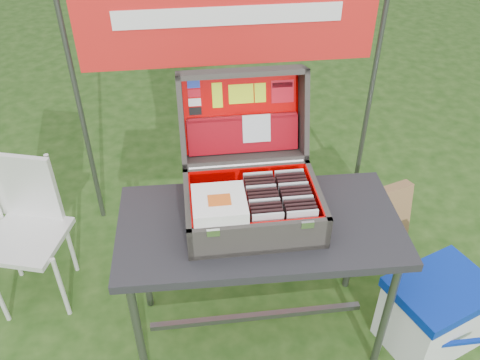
{
  "coord_description": "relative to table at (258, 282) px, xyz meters",
  "views": [
    {
      "loc": [
        -0.26,
        -1.5,
        2.23
      ],
      "look_at": [
        -0.06,
        0.1,
        0.98
      ],
      "focal_mm": 38.0,
      "sensor_mm": 36.0,
      "label": 1
    }
  ],
  "objects": [
    {
      "name": "chair_seat",
      "position": [
        -1.13,
        0.39,
        0.04
      ],
      "size": [
        0.46,
        0.46,
        0.03
      ],
      "primitive_type": "cube",
      "rotation": [
        0.0,
        0.0,
        -0.29
      ],
      "color": "silver",
      "rests_on": "ground"
    },
    {
      "name": "cd_right_7",
      "position": [
        0.14,
        0.02,
        0.48
      ],
      "size": [
        0.13,
        0.01,
        0.14
      ],
      "primitive_type": "cube",
      "color": "black",
      "rests_on": "suitcase_liner_floor"
    },
    {
      "name": "songbook_7",
      "position": [
        -0.18,
        -0.06,
        0.57
      ],
      "size": [
        0.21,
        0.21,
        0.0
      ],
      "primitive_type": "cube",
      "color": "white",
      "rests_on": "suitcase_base_wall_front"
    },
    {
      "name": "chair",
      "position": [
        -1.13,
        0.39,
        0.03
      ],
      "size": [
        0.47,
        0.5,
        0.81
      ],
      "primitive_type": null,
      "rotation": [
        0.0,
        0.0,
        -0.29
      ],
      "color": "silver",
      "rests_on": "ground"
    },
    {
      "name": "table",
      "position": [
        0.0,
        0.0,
        0.0
      ],
      "size": [
        1.23,
        0.64,
        0.76
      ],
      "primitive_type": null,
      "rotation": [
        0.0,
        0.0,
        -0.03
      ],
      "color": "#2A2A2F",
      "rests_on": "ground"
    },
    {
      "name": "suitcase_latch_right",
      "position": [
        0.15,
        -0.19,
        0.52
      ],
      "size": [
        0.05,
        0.01,
        0.03
      ],
      "primitive_type": "cube",
      "color": "silver",
      "rests_on": "suitcase_base_wall_front"
    },
    {
      "name": "cd_right_12",
      "position": [
        0.14,
        0.13,
        0.48
      ],
      "size": [
        0.13,
        0.01,
        0.14
      ],
      "primitive_type": "cube",
      "color": "silver",
      "rests_on": "suitcase_liner_floor"
    },
    {
      "name": "cd_left_7",
      "position": [
        0.01,
        0.02,
        0.48
      ],
      "size": [
        0.13,
        0.01,
        0.14
      ],
      "primitive_type": "cube",
      "color": "black",
      "rests_on": "suitcase_liner_floor"
    },
    {
      "name": "songbook_4",
      "position": [
        -0.18,
        -0.06,
        0.55
      ],
      "size": [
        0.21,
        0.21,
        0.0
      ],
      "primitive_type": "cube",
      "color": "white",
      "rests_on": "suitcase_base_wall_front"
    },
    {
      "name": "cd_left_9",
      "position": [
        0.01,
        0.06,
        0.48
      ],
      "size": [
        0.13,
        0.01,
        0.14
      ],
      "primitive_type": "cube",
      "color": "black",
      "rests_on": "suitcase_liner_floor"
    },
    {
      "name": "table_leg_fl",
      "position": [
        -0.55,
        -0.24,
        -0.02
      ],
      "size": [
        0.04,
        0.04,
        0.72
      ],
      "primitive_type": "cylinder",
      "color": "#59595B",
      "rests_on": "ground"
    },
    {
      "name": "songbook_8",
      "position": [
        -0.18,
        -0.06,
        0.57
      ],
      "size": [
        0.21,
        0.21,
        0.0
      ],
      "primitive_type": "cube",
      "color": "white",
      "rests_on": "suitcase_base_wall_front"
    },
    {
      "name": "suitcase",
      "position": [
        -0.03,
        0.07,
        0.64
      ],
      "size": [
        0.57,
        0.56,
        0.52
      ],
      "primitive_type": null,
      "color": "#48433E",
      "rests_on": "table"
    },
    {
      "name": "chair_leg_bl",
      "position": [
        -1.29,
        0.55,
        -0.17
      ],
      "size": [
        0.02,
        0.02,
        0.42
      ],
      "primitive_type": "cylinder",
      "color": "silver",
      "rests_on": "ground"
    },
    {
      "name": "cd_right_5",
      "position": [
        0.14,
        -0.03,
        0.48
      ],
      "size": [
        0.13,
        0.01,
        0.14
      ],
      "primitive_type": "cube",
      "color": "black",
      "rests_on": "suitcase_liner_floor"
    },
    {
      "name": "cooler",
      "position": [
        0.85,
        -0.15,
        -0.18
      ],
      "size": [
        0.56,
        0.49,
        0.41
      ],
      "primitive_type": null,
      "rotation": [
        0.0,
        0.0,
        0.36
      ],
      "color": "white",
      "rests_on": "ground"
    },
    {
      "name": "cd_left_12",
      "position": [
        0.01,
        0.13,
        0.48
      ],
      "size": [
        0.13,
        0.01,
        0.14
      ],
      "primitive_type": "cube",
      "color": "silver",
      "rests_on": "suitcase_liner_floor"
    },
    {
      "name": "suitcase_pocket_edge",
      "position": [
        -0.03,
        0.37,
        0.68
      ],
      "size": [
        0.49,
        0.02,
        0.02
      ],
      "primitive_type": "cube",
      "rotation": [
        -1.87,
        0.0,
        0.0
      ],
      "color": "maroon",
      "rests_on": "suitcase_lid_pocket"
    },
    {
      "name": "suitcase_lid_rim_right",
      "position": [
        0.24,
        0.35,
        0.7
      ],
      "size": [
        0.02,
        0.26,
        0.43
      ],
      "primitive_type": "cube",
      "rotation": [
        -1.87,
        0.0,
        0.0
      ],
      "color": "#48433E",
      "rests_on": "suitcase_lid_back"
    },
    {
      "name": "cooler_lid",
      "position": [
        0.85,
        -0.15,
        -0.0
      ],
      "size": [
        0.56,
        0.49,
        0.05
      ],
      "primitive_type": "cube",
      "rotation": [
        0.0,
        0.0,
        0.36
      ],
      "color": "#06269C",
      "rests_on": "cooler_body"
    },
    {
      "name": "suitcase_latch_left",
      "position": [
        -0.21,
        -0.19,
        0.52
      ],
      "size": [
        0.05,
        0.01,
        0.03
      ],
      "primitive_type": "cube",
      "color": "silver",
      "rests_on": "suitcase_base_wall_front"
    },
    {
      "name": "banner_post_right",
      "position": [
        0.83,
        1.02,
        0.47
      ],
      "size": [
        0.03,
        0.03,
        1.7
      ],
      "primitive_type": "cylinder",
      "color": "#59595B",
      "rests_on": "ground"
    },
    {
      "name": "cd_left_6",
      "position": [
        0.01,
        -0.01,
        0.48
      ],
      "size": [
        0.13,
        0.01,
        0.14
      ],
      "primitive_type": "cube",
      "color": "black",
      "rests_on": "suitcase_liner_floor"
    },
    {
      "name": "ground",
      "position": [
        -0.02,
        -0.08,
        -0.38
      ],
      "size": [
        80.0,
        80.0,
        0.0
      ],
      "primitive_type": "plane",
      "color": "#1B3D0F",
      "rests_on": "ground"
    },
    {
      "name": "suitcase_pocket_cd",
      "position": [
        0.03,
        0.34,
        0.64
      ],
      "size": [
        0.13,
        0.05,
        0.12
      ],
      "primitive_type": "cube",
      "rotation": [
        -1.87,
        0.0,
        0.0
      ],
      "color": "silver",
      "rests_on": "suitcase_lid_pocket"
    },
    {
      "name": "lid_sticker_band_bar",
      "position": [
        0.16,
        0.43,
        0.8
      ],
      "size": [
        0.09,
        0.01,
        0.02
      ],
      "primitive_type": "cube",
      "rotation": [
        -1.87,
        0.0,
        0.0
      ],
      "color": "black",
      "rests_on": "suitcase_lid_liner"
    },
    {
      "name": "banner",
      "position": [
        -0.02,
        1.01,
        0.92
      ],
      "size": [
        1.6,
        0.02,
        0.55
      ],
      "primitive_type": "cube",
      "color": "red",
      "rests_on": "banner_post_left"
    },
    {
      "name": "cd_right_9",
      "position": [
        0.14,
        0.06,
        0.48
      ],
      "size": [
        0.13,
        0.01,
        0.14
      ],
      "primitive_type": "cube",
      "color": "black",
      "rests_on": "suitcase_liner_floor"
    },
    {
      "name": "cd_left_8",
      "position": [
        0.01,
        0.04,
        0.48
      ],
      "size": [
        0.13,
        0.01,
        0.14
      ],
      "primitive_type": "cube",
      "color": "silver",
      "rests_on": "suitcase_liner_floor"
    },
    {
      "name": "suitcase_base_wall_right",
      "position": [
        0.24,
        0.01,
        0.46
      ],
      "size": [
        0.02,
        0.4,
        0.15
      ],
      "primitive_type": "cube",
      "color": "#48433E",
      "rests_on": "table_top"
    },
    {
      "name": "lid_card_neon_main",
      "position": [
        -0.03,
        0.42,
        0.78
      ],
      "size": [
        0.11,
        0.03,
        0.08
      ],
      "primitive_type": "cube",
      "rotation": [
        -1.87,
        0.0,
        0.0
      ],
      "color": "#C9ED15",
      "rests_on": "suitcase_lid_liner"
    },
    {
      "name": "suitcase_hinge",
      "position": [
        -0.03,
        0.22,
        0.53
      ],
      "size": [
        0.51,
        0.02,
        0.02
      ],
      "primitive_type": "cylinder",
      "rotation": [
        0.0,
        1.57,
        0.0
      ],
      "color": "silver",
      "rests_on": "suitcase_base_wall_back"
    },
    {
      "name": "suitcase_base_wall_back",
      "position": [
        -0.03,
        0.21,
        0.46
      ],
      "size": [
        0.57,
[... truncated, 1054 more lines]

